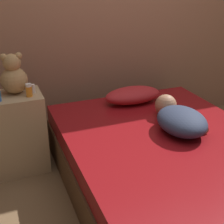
% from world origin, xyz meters
% --- Properties ---
extents(ground_plane, '(12.00, 12.00, 0.00)m').
position_xyz_m(ground_plane, '(0.00, 0.00, 0.00)').
color(ground_plane, brown).
extents(wall_back, '(8.00, 0.06, 2.60)m').
position_xyz_m(wall_back, '(0.00, 1.28, 1.30)').
color(wall_back, '#996B51').
rests_on(wall_back, ground_plane).
extents(bed, '(1.51, 2.01, 0.47)m').
position_xyz_m(bed, '(0.00, 0.00, 0.23)').
color(bed, '#4C331E').
rests_on(bed, ground_plane).
extents(nightstand, '(0.47, 0.37, 0.70)m').
position_xyz_m(nightstand, '(-1.05, 0.76, 0.35)').
color(nightstand, tan).
rests_on(nightstand, ground_plane).
extents(pillow, '(0.55, 0.29, 0.15)m').
position_xyz_m(pillow, '(0.05, 0.76, 0.54)').
color(pillow, red).
rests_on(pillow, bed).
extents(person_lying, '(0.43, 0.68, 0.19)m').
position_xyz_m(person_lying, '(0.16, 0.13, 0.56)').
color(person_lying, '#2D3851').
rests_on(person_lying, bed).
extents(teddy_bear, '(0.22, 0.22, 0.34)m').
position_xyz_m(teddy_bear, '(-1.01, 0.80, 0.84)').
color(teddy_bear, tan).
rests_on(teddy_bear, nightstand).
extents(bottle_orange, '(0.05, 0.05, 0.11)m').
position_xyz_m(bottle_orange, '(-0.92, 0.68, 0.75)').
color(bottle_orange, orange).
rests_on(bottle_orange, nightstand).
extents(bottle_white, '(0.03, 0.03, 0.08)m').
position_xyz_m(bottle_white, '(-0.88, 0.75, 0.73)').
color(bottle_white, white).
rests_on(bottle_white, nightstand).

